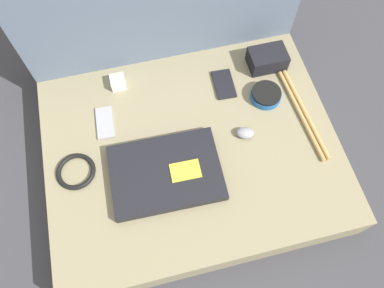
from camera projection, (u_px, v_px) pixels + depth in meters
name	position (u px, v px, depth m)	size (l,w,h in m)	color
ground_plane	(192.00, 163.00, 1.31)	(8.00, 8.00, 0.00)	#38383D
couch_seat	(192.00, 155.00, 1.25)	(0.93, 0.73, 0.14)	#847A5B
couch_backrest	(159.00, 6.00, 1.26)	(0.93, 0.20, 0.56)	slate
laptop	(166.00, 173.00, 1.14)	(0.34, 0.25, 0.03)	black
computer_mouse	(245.00, 132.00, 1.20)	(0.07, 0.06, 0.03)	gray
speaker_puck	(266.00, 95.00, 1.26)	(0.10, 0.10, 0.03)	#1E569E
phone_silver	(105.00, 123.00, 1.22)	(0.06, 0.12, 0.01)	#99999E
phone_black	(224.00, 84.00, 1.29)	(0.07, 0.12, 0.01)	black
camera_pouch	(267.00, 59.00, 1.30)	(0.13, 0.09, 0.06)	black
charger_brick	(118.00, 82.00, 1.28)	(0.05, 0.05, 0.04)	silver
cable_coil	(76.00, 171.00, 1.15)	(0.12, 0.12, 0.01)	black
drumstick_pair	(303.00, 113.00, 1.24)	(0.05, 0.35, 0.01)	tan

